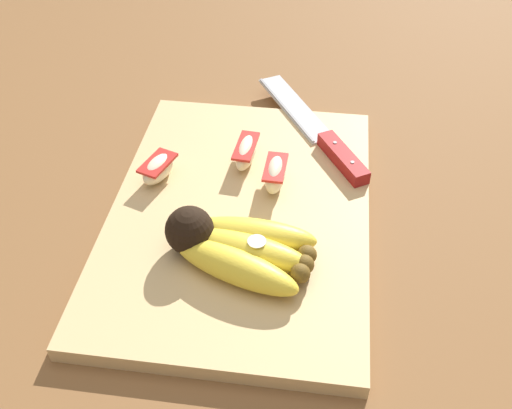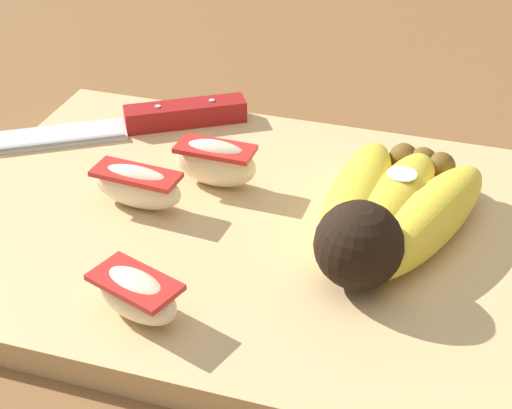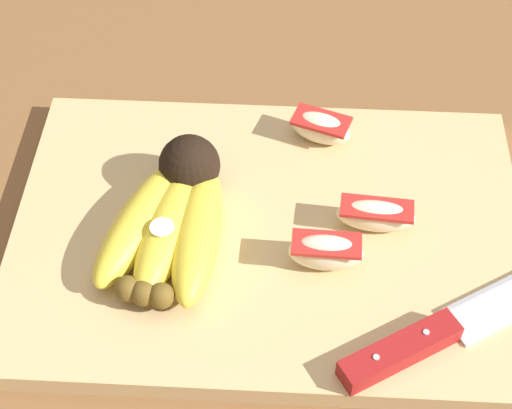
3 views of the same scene
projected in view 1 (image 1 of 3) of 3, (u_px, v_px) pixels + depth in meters
name	position (u px, v px, depth m)	size (l,w,h in m)	color
ground_plane	(251.00, 215.00, 0.74)	(6.00, 6.00, 0.00)	brown
cutting_board	(240.00, 215.00, 0.73)	(0.44, 0.31, 0.02)	tan
banana_bunch	(235.00, 246.00, 0.65)	(0.11, 0.17, 0.06)	black
chefs_knife	(325.00, 139.00, 0.81)	(0.25, 0.17, 0.02)	silver
apple_wedge_near	(246.00, 152.00, 0.77)	(0.07, 0.03, 0.03)	#F4E5C1
apple_wedge_middle	(158.00, 168.00, 0.75)	(0.06, 0.04, 0.03)	#F4E5C1
apple_wedge_far	(275.00, 174.00, 0.74)	(0.06, 0.03, 0.04)	#F4E5C1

